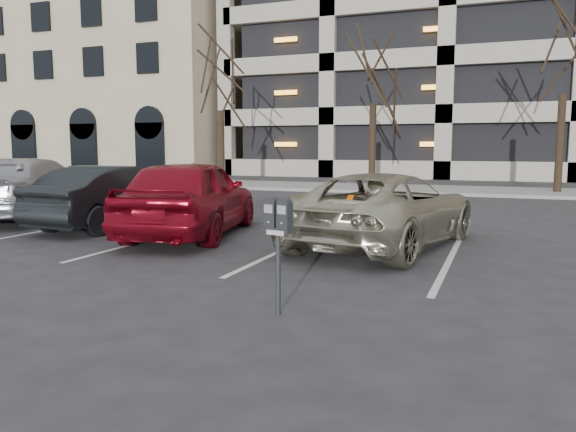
{
  "coord_description": "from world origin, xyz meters",
  "views": [
    {
      "loc": [
        2.16,
        -7.0,
        1.81
      ],
      "look_at": [
        0.04,
        -1.5,
        1.07
      ],
      "focal_mm": 35.0,
      "sensor_mm": 36.0,
      "label": 1
    }
  ],
  "objects_px": {
    "tree_a": "(220,64)",
    "car_red": "(191,197)",
    "car_silver": "(30,188)",
    "car_dark": "(115,196)",
    "tree_c": "(567,31)",
    "parking_meter": "(278,227)",
    "tree_b": "(374,50)",
    "suv_silver": "(385,210)"
  },
  "relations": [
    {
      "from": "tree_c",
      "to": "car_dark",
      "type": "xyz_separation_m",
      "value": [
        -9.98,
        -12.72,
        -5.22
      ]
    },
    {
      "from": "tree_a",
      "to": "parking_meter",
      "type": "relative_size",
      "value": 6.05
    },
    {
      "from": "suv_silver",
      "to": "car_red",
      "type": "height_order",
      "value": "car_red"
    },
    {
      "from": "suv_silver",
      "to": "tree_b",
      "type": "bearing_deg",
      "value": -65.44
    },
    {
      "from": "car_silver",
      "to": "car_red",
      "type": "bearing_deg",
      "value": 146.92
    },
    {
      "from": "tree_a",
      "to": "car_dark",
      "type": "distance_m",
      "value": 14.17
    },
    {
      "from": "tree_b",
      "to": "suv_silver",
      "type": "bearing_deg",
      "value": -76.28
    },
    {
      "from": "tree_a",
      "to": "car_red",
      "type": "xyz_separation_m",
      "value": [
        6.27,
        -13.21,
        -4.67
      ]
    },
    {
      "from": "tree_a",
      "to": "tree_b",
      "type": "bearing_deg",
      "value": 0.0
    },
    {
      "from": "car_red",
      "to": "car_dark",
      "type": "xyz_separation_m",
      "value": [
        -2.25,
        0.49,
        -0.1
      ]
    },
    {
      "from": "suv_silver",
      "to": "car_dark",
      "type": "distance_m",
      "value": 6.15
    },
    {
      "from": "car_red",
      "to": "car_dark",
      "type": "distance_m",
      "value": 2.31
    },
    {
      "from": "car_red",
      "to": "car_dark",
      "type": "bearing_deg",
      "value": -24.96
    },
    {
      "from": "car_dark",
      "to": "suv_silver",
      "type": "bearing_deg",
      "value": -178.92
    },
    {
      "from": "tree_c",
      "to": "car_silver",
      "type": "xyz_separation_m",
      "value": [
        -13.0,
        -12.19,
        -5.15
      ]
    },
    {
      "from": "tree_a",
      "to": "parking_meter",
      "type": "bearing_deg",
      "value": -60.46
    },
    {
      "from": "tree_a",
      "to": "tree_c",
      "type": "bearing_deg",
      "value": 0.0
    },
    {
      "from": "parking_meter",
      "to": "car_red",
      "type": "bearing_deg",
      "value": 142.75
    },
    {
      "from": "tree_a",
      "to": "car_dark",
      "type": "xyz_separation_m",
      "value": [
        4.02,
        -12.72,
        -4.77
      ]
    },
    {
      "from": "parking_meter",
      "to": "car_red",
      "type": "relative_size",
      "value": 0.27
    },
    {
      "from": "tree_b",
      "to": "car_red",
      "type": "height_order",
      "value": "tree_b"
    },
    {
      "from": "car_dark",
      "to": "car_silver",
      "type": "bearing_deg",
      "value": -6.54
    },
    {
      "from": "tree_a",
      "to": "tree_c",
      "type": "distance_m",
      "value": 14.01
    },
    {
      "from": "tree_c",
      "to": "suv_silver",
      "type": "relative_size",
      "value": 1.6
    },
    {
      "from": "tree_a",
      "to": "car_red",
      "type": "bearing_deg",
      "value": -64.59
    },
    {
      "from": "tree_a",
      "to": "tree_b",
      "type": "relative_size",
      "value": 0.96
    },
    {
      "from": "tree_b",
      "to": "tree_a",
      "type": "bearing_deg",
      "value": 180.0
    },
    {
      "from": "suv_silver",
      "to": "car_silver",
      "type": "relative_size",
      "value": 0.98
    },
    {
      "from": "tree_c",
      "to": "tree_a",
      "type": "bearing_deg",
      "value": 180.0
    },
    {
      "from": "tree_c",
      "to": "car_red",
      "type": "height_order",
      "value": "tree_c"
    },
    {
      "from": "parking_meter",
      "to": "tree_c",
      "type": "bearing_deg",
      "value": 89.47
    },
    {
      "from": "tree_c",
      "to": "suv_silver",
      "type": "bearing_deg",
      "value": -106.47
    },
    {
      "from": "tree_a",
      "to": "car_silver",
      "type": "bearing_deg",
      "value": -85.32
    },
    {
      "from": "car_red",
      "to": "car_silver",
      "type": "distance_m",
      "value": 5.37
    },
    {
      "from": "tree_b",
      "to": "tree_c",
      "type": "relative_size",
      "value": 0.96
    },
    {
      "from": "tree_b",
      "to": "suv_silver",
      "type": "distance_m",
      "value": 14.25
    },
    {
      "from": "tree_a",
      "to": "car_red",
      "type": "height_order",
      "value": "tree_a"
    },
    {
      "from": "tree_a",
      "to": "car_dark",
      "type": "relative_size",
      "value": 1.81
    },
    {
      "from": "car_red",
      "to": "car_silver",
      "type": "relative_size",
      "value": 0.89
    },
    {
      "from": "car_dark",
      "to": "parking_meter",
      "type": "bearing_deg",
      "value": 144.22
    },
    {
      "from": "tree_b",
      "to": "suv_silver",
      "type": "relative_size",
      "value": 1.53
    },
    {
      "from": "tree_a",
      "to": "car_silver",
      "type": "distance_m",
      "value": 13.1
    }
  ]
}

